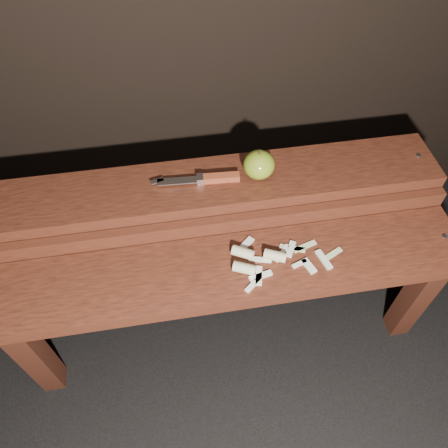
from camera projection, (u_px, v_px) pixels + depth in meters
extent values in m
plane|color=black|center=(227.00, 323.00, 1.43)|extent=(60.00, 60.00, 0.00)
cube|color=#36170D|center=(35.00, 356.00, 1.17)|extent=(0.06, 0.06, 0.38)
cube|color=#36170D|center=(415.00, 298.00, 1.28)|extent=(0.06, 0.06, 0.38)
cube|color=#461D10|center=(231.00, 271.00, 1.09)|extent=(1.20, 0.20, 0.04)
cylinder|color=slate|center=(445.00, 236.00, 1.13)|extent=(0.01, 0.01, 0.00)
cube|color=#36170D|center=(41.00, 256.00, 1.32)|extent=(0.06, 0.06, 0.46)
cube|color=#36170D|center=(380.00, 211.00, 1.43)|extent=(0.06, 0.06, 0.46)
cube|color=#461D10|center=(224.00, 225.00, 1.13)|extent=(1.20, 0.02, 0.05)
cube|color=#461D10|center=(217.00, 185.00, 1.16)|extent=(1.20, 0.18, 0.04)
cylinder|color=slate|center=(419.00, 156.00, 1.20)|extent=(0.01, 0.01, 0.00)
ellipsoid|color=olive|center=(259.00, 165.00, 1.12)|extent=(0.08, 0.08, 0.07)
cylinder|color=#382314|center=(260.00, 152.00, 1.09)|extent=(0.01, 0.01, 0.01)
cube|color=brown|center=(221.00, 178.00, 1.13)|extent=(0.10, 0.03, 0.02)
cube|color=silver|center=(200.00, 179.00, 1.13)|extent=(0.02, 0.03, 0.02)
cube|color=silver|center=(177.00, 181.00, 1.13)|extent=(0.10, 0.03, 0.00)
cube|color=silver|center=(157.00, 181.00, 1.13)|extent=(0.04, 0.02, 0.00)
cube|color=beige|center=(291.00, 249.00, 1.10)|extent=(0.04, 0.05, 0.01)
cube|color=beige|center=(309.00, 266.00, 1.07)|extent=(0.03, 0.05, 0.01)
cube|color=beige|center=(299.00, 264.00, 1.07)|extent=(0.04, 0.02, 0.01)
cube|color=beige|center=(259.00, 276.00, 1.05)|extent=(0.03, 0.05, 0.01)
cube|color=beige|center=(245.00, 245.00, 1.11)|extent=(0.05, 0.05, 0.01)
cube|color=beige|center=(282.00, 253.00, 1.09)|extent=(0.05, 0.05, 0.01)
cube|color=beige|center=(260.00, 260.00, 1.08)|extent=(0.06, 0.03, 0.01)
cube|color=beige|center=(324.00, 259.00, 1.08)|extent=(0.03, 0.06, 0.01)
cube|color=beige|center=(260.00, 276.00, 1.05)|extent=(0.06, 0.03, 0.01)
cube|color=beige|center=(254.00, 284.00, 1.04)|extent=(0.05, 0.04, 0.01)
cylinder|color=#C9BB8C|center=(243.00, 253.00, 1.08)|extent=(0.06, 0.05, 0.03)
cylinder|color=#C9BB8C|center=(244.00, 268.00, 1.05)|extent=(0.06, 0.05, 0.03)
cylinder|color=#C9BB8C|center=(275.00, 256.00, 1.08)|extent=(0.06, 0.05, 0.03)
cube|color=#BCC988|center=(305.00, 246.00, 1.11)|extent=(0.07, 0.03, 0.00)
cube|color=#BCC988|center=(292.00, 248.00, 1.10)|extent=(0.07, 0.04, 0.00)
cube|color=#BCC988|center=(331.00, 255.00, 1.09)|extent=(0.06, 0.04, 0.00)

